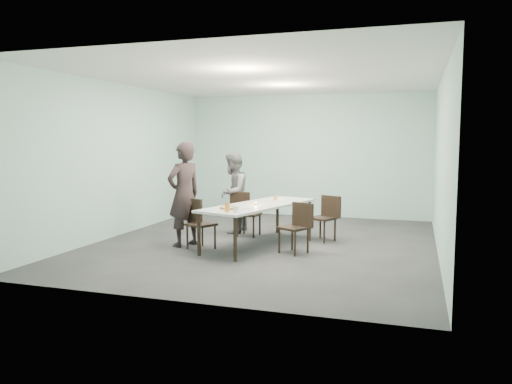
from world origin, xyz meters
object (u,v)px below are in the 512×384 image
(chair_near_right, at_px, (297,224))
(beer_glass, at_px, (227,207))
(tealight, at_px, (256,204))
(pizza, at_px, (229,208))
(chair_far_right, at_px, (326,215))
(diner_far, at_px, (233,193))
(amber_tumbler, at_px, (275,198))
(table, at_px, (259,207))
(diner_near, at_px, (184,194))
(chair_near_left, at_px, (198,220))
(chair_far_left, at_px, (245,210))
(side_plate, at_px, (247,208))
(water_tumbler, at_px, (236,209))

(chair_near_right, height_order, beer_glass, beer_glass)
(tealight, bearing_deg, pizza, -113.09)
(chair_near_right, height_order, chair_far_right, same)
(chair_far_right, height_order, tealight, chair_far_right)
(diner_far, bearing_deg, amber_tumbler, 71.07)
(table, xyz_separation_m, diner_near, (-1.26, -0.44, 0.24))
(chair_near_right, relative_size, tealight, 15.54)
(chair_near_left, bearing_deg, chair_far_left, 100.02)
(table, xyz_separation_m, chair_far_left, (-0.55, 0.81, -0.19))
(chair_far_left, bearing_deg, chair_near_left, -102.75)
(beer_glass, relative_size, tealight, 2.68)
(side_plate, height_order, tealight, tealight)
(chair_near_left, distance_m, diner_near, 0.54)
(pizza, bearing_deg, chair_near_right, 16.81)
(beer_glass, xyz_separation_m, tealight, (0.18, 0.91, -0.05))
(chair_near_left, distance_m, tealight, 1.05)
(chair_near_left, distance_m, diner_far, 1.62)
(pizza, bearing_deg, diner_far, 108.72)
(beer_glass, xyz_separation_m, amber_tumbler, (0.31, 1.75, -0.03))
(tealight, bearing_deg, diner_near, -167.21)
(chair_far_left, height_order, chair_far_right, same)
(chair_far_right, xyz_separation_m, water_tumbler, (-1.13, -1.79, 0.29))
(chair_near_left, bearing_deg, beer_glass, -8.42)
(pizza, xyz_separation_m, water_tumbler, (0.22, -0.31, 0.03))
(chair_near_left, relative_size, side_plate, 4.83)
(chair_near_right, bearing_deg, water_tumbler, 62.10)
(side_plate, bearing_deg, tealight, 86.77)
(beer_glass, bearing_deg, chair_near_right, 31.94)
(chair_near_right, relative_size, diner_near, 0.47)
(chair_far_left, bearing_deg, table, -52.37)
(chair_far_right, xyz_separation_m, side_plate, (-1.12, -1.29, 0.25))
(pizza, bearing_deg, chair_far_right, 47.70)
(chair_far_left, xyz_separation_m, beer_glass, (0.35, -1.88, 0.32))
(chair_near_left, height_order, diner_far, diner_far)
(chair_near_left, bearing_deg, pizza, 8.25)
(chair_far_right, xyz_separation_m, tealight, (-1.09, -0.88, 0.27))
(chair_far_right, height_order, pizza, chair_far_right)
(table, height_order, tealight, tealight)
(chair_far_left, height_order, beer_glass, beer_glass)
(side_plate, bearing_deg, amber_tumbler, 83.34)
(chair_far_right, height_order, water_tumbler, chair_far_right)
(diner_near, distance_m, pizza, 1.05)
(chair_near_left, height_order, chair_near_right, same)
(chair_near_left, distance_m, beer_glass, 0.96)
(chair_near_left, xyz_separation_m, pizza, (0.67, -0.22, 0.27))
(chair_near_left, bearing_deg, chair_far_right, 58.30)
(chair_near_left, height_order, amber_tumbler, chair_near_left)
(water_tumbler, bearing_deg, chair_near_left, 149.71)
(chair_near_left, height_order, chair_far_left, same)
(amber_tumbler, bearing_deg, table, -99.08)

